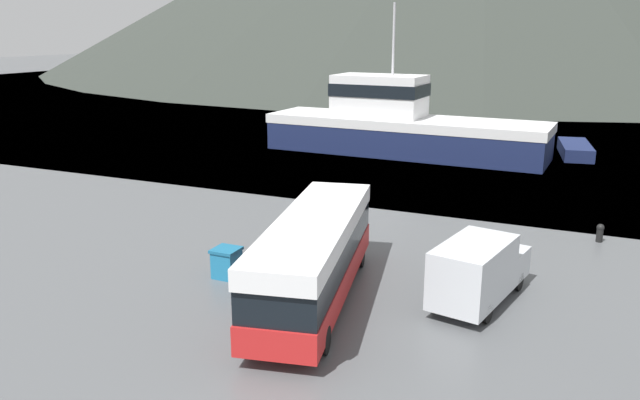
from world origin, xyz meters
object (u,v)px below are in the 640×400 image
Objects in this scene: storage_bin at (227,262)px; delivery_van at (479,269)px; tour_bus at (314,254)px; fishing_boat at (399,125)px; small_boat at (575,150)px.

delivery_van is at bearing 9.70° from storage_bin.
tour_bus reaches higher than storage_bin.
fishing_boat is 14.16m from small_boat.
storage_bin is at bearing 5.40° from fishing_boat.
fishing_boat is at bearing 11.63° from small_boat.
tour_bus is 1.93× the size of delivery_van.
small_boat is (13.18, 4.82, -1.83)m from fishing_boat.
delivery_van is at bearing 25.22° from fishing_boat.
delivery_van is (5.52, 2.27, -0.52)m from tour_bus.
fishing_boat is at bearing 123.62° from delivery_van.
delivery_van is 28.85m from fishing_boat.
small_boat is at bearing 97.16° from delivery_van.
fishing_boat reaches higher than delivery_van.
delivery_van is at bearing 77.85° from small_boat.
tour_bus is 34.54m from small_boat.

